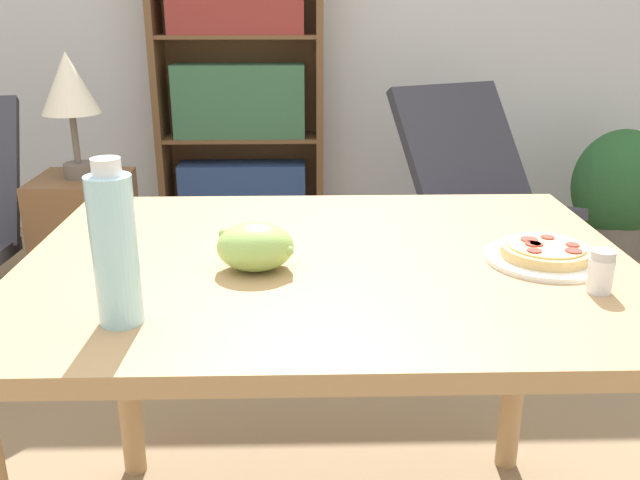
{
  "coord_description": "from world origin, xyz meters",
  "views": [
    {
      "loc": [
        0.1,
        -1.18,
        1.25
      ],
      "look_at": [
        0.13,
        -0.03,
        0.84
      ],
      "focal_mm": 38.0,
      "sensor_mm": 36.0,
      "label": 1
    }
  ],
  "objects": [
    {
      "name": "table_lamp",
      "position": [
        -0.74,
        1.32,
        0.94
      ],
      "size": [
        0.21,
        0.21,
        0.46
      ],
      "color": "#665B51",
      "rests_on": "side_table"
    },
    {
      "name": "potted_plant_floor",
      "position": [
        1.7,
        2.1,
        0.33
      ],
      "size": [
        0.49,
        0.41,
        0.65
      ],
      "color": "#70665B",
      "rests_on": "ground_plane"
    },
    {
      "name": "dining_table",
      "position": [
        0.14,
        0.04,
        0.67
      ],
      "size": [
        1.17,
        0.87,
        0.78
      ],
      "color": "tan",
      "rests_on": "ground_plane"
    },
    {
      "name": "lounge_chair_far",
      "position": [
        0.89,
        1.7,
        0.29
      ],
      "size": [
        0.81,
        0.93,
        0.88
      ],
      "rotation": [
        0.0,
        0.0,
        0.43
      ],
      "color": "black",
      "rests_on": "ground_plane"
    },
    {
      "name": "side_table",
      "position": [
        -0.74,
        1.32,
        0.31
      ],
      "size": [
        0.34,
        0.34,
        0.62
      ],
      "color": "brown",
      "rests_on": "ground_plane"
    },
    {
      "name": "salt_shaker",
      "position": [
        0.6,
        -0.14,
        0.82
      ],
      "size": [
        0.04,
        0.04,
        0.07
      ],
      "color": "white",
      "rests_on": "dining_table"
    },
    {
      "name": "pizza_on_plate",
      "position": [
        0.55,
        0.01,
        0.79
      ],
      "size": [
        0.22,
        0.22,
        0.04
      ],
      "color": "white",
      "rests_on": "dining_table"
    },
    {
      "name": "grape_bunch",
      "position": [
        0.01,
        -0.02,
        0.82
      ],
      "size": [
        0.14,
        0.11,
        0.09
      ],
      "color": "#93BC5B",
      "rests_on": "dining_table"
    },
    {
      "name": "drink_bottle",
      "position": [
        -0.18,
        -0.23,
        0.9
      ],
      "size": [
        0.07,
        0.07,
        0.26
      ],
      "color": "#A3DBEA",
      "rests_on": "dining_table"
    },
    {
      "name": "bookshelf",
      "position": [
        -0.24,
        2.46,
        0.76
      ],
      "size": [
        0.88,
        0.28,
        1.62
      ],
      "color": "brown",
      "rests_on": "ground_plane"
    }
  ]
}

